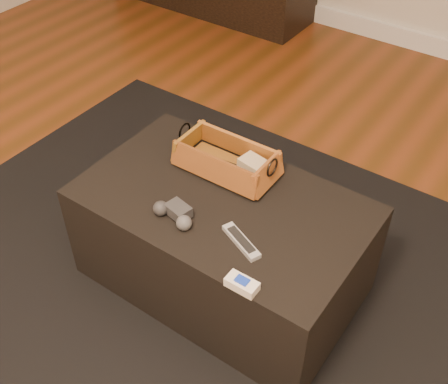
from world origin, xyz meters
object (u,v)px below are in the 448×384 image
Objects in this scene: tv_remote at (220,165)px; game_controller at (175,214)px; silver_remote at (241,241)px; wicker_basket at (227,161)px; ottoman at (223,242)px; cream_gadget at (242,284)px.

game_controller is at bearing -91.75° from tv_remote.
wicker_basket is at bearing 132.16° from silver_remote.
wicker_basket is at bearing 30.87° from tv_remote.
cream_gadget reaches higher than ottoman.
ottoman is 0.28m from tv_remote.
ottoman is at bearing -60.05° from wicker_basket.
wicker_basket is at bearing 91.26° from game_controller.
wicker_basket reaches higher than silver_remote.
ottoman is 0.30m from game_controller.
tv_remote is 0.52× the size of wicker_basket.
game_controller is (-0.07, -0.17, 0.24)m from ottoman.
tv_remote is 0.37m from silver_remote.
cream_gadget is (0.37, -0.40, -0.01)m from tv_remote.
ottoman is at bearing 141.34° from silver_remote.
cream_gadget is at bearing -18.01° from game_controller.
silver_remote reaches higher than ottoman.
silver_remote is at bearing -38.66° from ottoman.
tv_remote is 0.03m from wicker_basket.
game_controller reaches higher than ottoman.
cream_gadget is at bearing -55.53° from silver_remote.
tv_remote is at bearing 135.80° from silver_remote.
silver_remote is at bearing 124.47° from cream_gadget.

